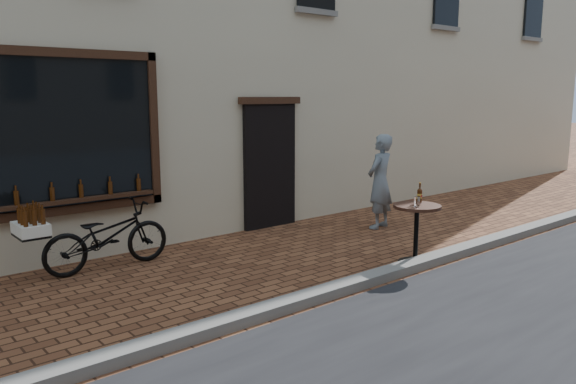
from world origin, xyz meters
TOP-DOWN VIEW (x-y plane):
  - ground at (0.00, 0.00)m, footprint 90.00×90.00m
  - kerb at (0.00, 0.20)m, footprint 90.00×0.25m
  - cargo_bicycle at (-1.38, 2.92)m, footprint 2.02×0.62m
  - bistro_table at (2.07, 0.35)m, footprint 0.66×0.66m
  - pedestrian at (3.34, 2.13)m, footprint 0.69×0.54m

SIDE VIEW (x-z plane):
  - ground at x=0.00m, z-range 0.00..0.00m
  - kerb at x=0.00m, z-range 0.00..0.12m
  - cargo_bicycle at x=-1.38m, z-range -0.02..0.96m
  - bistro_table at x=2.07m, z-range 0.04..1.17m
  - pedestrian at x=3.34m, z-range 0.00..1.68m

